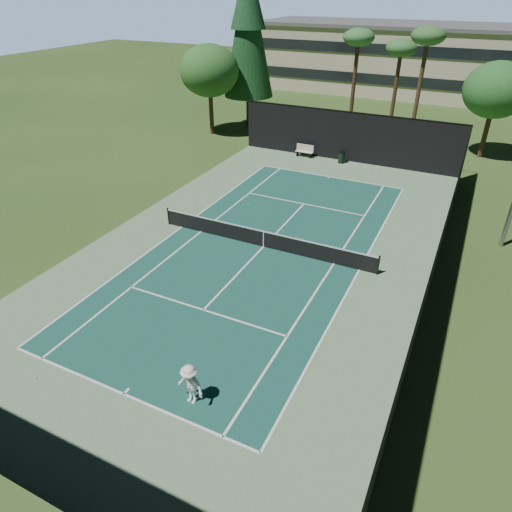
{
  "coord_description": "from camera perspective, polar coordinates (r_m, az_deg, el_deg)",
  "views": [
    {
      "loc": [
        9.35,
        -20.14,
        12.82
      ],
      "look_at": [
        1.0,
        -3.0,
        1.3
      ],
      "focal_mm": 32.0,
      "sensor_mm": 36.0,
      "label": 1
    }
  ],
  "objects": [
    {
      "name": "palm_b",
      "position": [
        47.12,
        17.68,
        23.19
      ],
      "size": [
        2.8,
        2.8,
        8.42
      ],
      "color": "#46321E",
      "rests_on": "ground"
    },
    {
      "name": "tennis_ball_a",
      "position": [
        19.58,
        -25.79,
        -13.55
      ],
      "size": [
        0.07,
        0.07,
        0.07
      ],
      "primitive_type": "sphere",
      "color": "yellow",
      "rests_on": "ground"
    },
    {
      "name": "player",
      "position": [
        16.56,
        -8.23,
        -15.62
      ],
      "size": [
        1.16,
        0.76,
        1.68
      ],
      "primitive_type": "imported",
      "rotation": [
        0.0,
        0.0,
        -0.13
      ],
      "color": "white",
      "rests_on": "ground"
    },
    {
      "name": "decid_tree_c",
      "position": [
        45.27,
        -5.86,
        22.03
      ],
      "size": [
        5.44,
        5.44,
        8.09
      ],
      "color": "#48341F",
      "rests_on": "ground"
    },
    {
      "name": "park_bench",
      "position": [
        39.79,
        6.1,
        13.0
      ],
      "size": [
        1.5,
        0.45,
        1.02
      ],
      "color": "beige",
      "rests_on": "ground"
    },
    {
      "name": "campus_building",
      "position": [
        67.33,
        19.26,
        22.24
      ],
      "size": [
        40.5,
        12.5,
        8.3
      ],
      "color": "beige",
      "rests_on": "ground"
    },
    {
      "name": "fence",
      "position": [
        24.75,
        1.03,
        5.23
      ],
      "size": [
        18.04,
        32.05,
        4.03
      ],
      "color": "black",
      "rests_on": "ground"
    },
    {
      "name": "tennis_ball_d",
      "position": [
        30.68,
        -0.96,
        6.5
      ],
      "size": [
        0.06,
        0.06,
        0.06
      ],
      "primitive_type": "sphere",
      "color": "#D1F637",
      "rests_on": "ground"
    },
    {
      "name": "court_surface",
      "position": [
        25.64,
        0.93,
        1.16
      ],
      "size": [
        10.97,
        23.77,
        0.01
      ],
      "primitive_type": "cube",
      "color": "#184D43",
      "rests_on": "ground"
    },
    {
      "name": "apron_slab",
      "position": [
        25.64,
        0.93,
        1.15
      ],
      "size": [
        18.0,
        32.0,
        0.01
      ],
      "primitive_type": "cube",
      "color": "#63875E",
      "rests_on": "ground"
    },
    {
      "name": "ground",
      "position": [
        25.64,
        0.93,
        1.14
      ],
      "size": [
        160.0,
        160.0,
        0.0
      ],
      "primitive_type": "plane",
      "color": "#2D4C1C",
      "rests_on": "ground"
    },
    {
      "name": "palm_c",
      "position": [
        43.67,
        20.65,
        23.85
      ],
      "size": [
        2.8,
        2.8,
        9.77
      ],
      "color": "#4A3720",
      "rests_on": "ground"
    },
    {
      "name": "tennis_ball_c",
      "position": [
        26.69,
        5.06,
        2.38
      ],
      "size": [
        0.07,
        0.07,
        0.07
      ],
      "primitive_type": "sphere",
      "color": "#D5F136",
      "rests_on": "ground"
    },
    {
      "name": "palm_a",
      "position": [
        45.81,
        12.67,
        24.68
      ],
      "size": [
        2.8,
        2.8,
        9.32
      ],
      "color": "#462E1E",
      "rests_on": "ground"
    },
    {
      "name": "court_lines",
      "position": [
        25.63,
        0.93,
        1.18
      ],
      "size": [
        11.07,
        23.87,
        0.01
      ],
      "color": "white",
      "rests_on": "ground"
    },
    {
      "name": "tennis_net",
      "position": [
        25.37,
        0.94,
        2.23
      ],
      "size": [
        12.9,
        0.1,
        1.1
      ],
      "color": "black",
      "rests_on": "ground"
    },
    {
      "name": "decid_tree_a",
      "position": [
        42.79,
        27.87,
        17.85
      ],
      "size": [
        5.12,
        5.12,
        7.62
      ],
      "color": "#4C2F20",
      "rests_on": "ground"
    },
    {
      "name": "tennis_ball_b",
      "position": [
        25.98,
        2.49,
        1.62
      ],
      "size": [
        0.06,
        0.06,
        0.06
      ],
      "primitive_type": "sphere",
      "color": "#C8D12F",
      "rests_on": "ground"
    },
    {
      "name": "trash_bin",
      "position": [
        38.73,
        10.63,
        12.04
      ],
      "size": [
        0.56,
        0.56,
        0.95
      ],
      "color": "black",
      "rests_on": "ground"
    },
    {
      "name": "pine_tree",
      "position": [
        47.35,
        -1.0,
        27.18
      ],
      "size": [
        4.8,
        4.8,
        15.0
      ],
      "color": "#46331E",
      "rests_on": "ground"
    }
  ]
}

